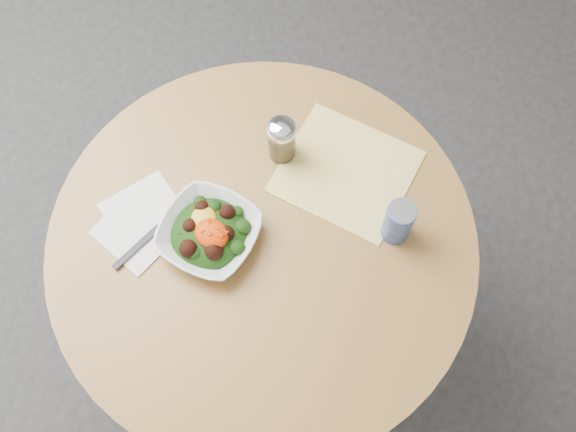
# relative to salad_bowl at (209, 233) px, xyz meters

# --- Properties ---
(ground) EXTENTS (6.00, 6.00, 0.00)m
(ground) POSITION_rel_salad_bowl_xyz_m (0.09, 0.06, -0.78)
(ground) COLOR #29292B
(ground) RESTS_ON ground
(table) EXTENTS (0.90, 0.90, 0.75)m
(table) POSITION_rel_salad_bowl_xyz_m (0.09, 0.06, -0.23)
(table) COLOR black
(table) RESTS_ON ground
(cloth_napkin) EXTENTS (0.31, 0.29, 0.00)m
(cloth_napkin) POSITION_rel_salad_bowl_xyz_m (0.14, 0.29, -0.03)
(cloth_napkin) COLOR #E4BB0C
(cloth_napkin) RESTS_ON table
(paper_napkins) EXTENTS (0.19, 0.21, 0.00)m
(paper_napkins) POSITION_rel_salad_bowl_xyz_m (-0.14, -0.06, -0.03)
(paper_napkins) COLOR white
(paper_napkins) RESTS_ON table
(salad_bowl) EXTENTS (0.22, 0.22, 0.07)m
(salad_bowl) POSITION_rel_salad_bowl_xyz_m (0.00, 0.00, 0.00)
(salad_bowl) COLOR silver
(salad_bowl) RESTS_ON table
(fork) EXTENTS (0.05, 0.20, 0.00)m
(fork) POSITION_rel_salad_bowl_xyz_m (-0.10, -0.06, -0.02)
(fork) COLOR black
(fork) RESTS_ON table
(spice_shaker) EXTENTS (0.06, 0.06, 0.11)m
(spice_shaker) POSITION_rel_salad_bowl_xyz_m (0.00, 0.25, 0.03)
(spice_shaker) COLOR silver
(spice_shaker) RESTS_ON table
(beverage_can) EXTENTS (0.06, 0.06, 0.11)m
(beverage_can) POSITION_rel_salad_bowl_xyz_m (0.30, 0.24, 0.03)
(beverage_can) COLOR navy
(beverage_can) RESTS_ON table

